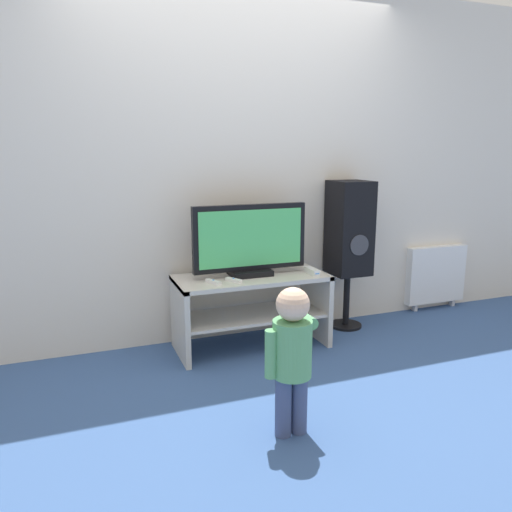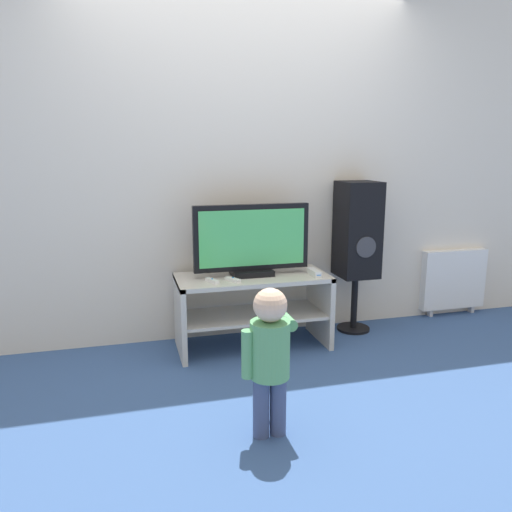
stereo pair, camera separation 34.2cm
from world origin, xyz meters
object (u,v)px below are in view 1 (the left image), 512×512
at_px(television, 250,241).
at_px(remote_secondary, 234,280).
at_px(remote_primary, 213,282).
at_px(speaker_tower, 349,231).
at_px(radiator, 436,275).
at_px(game_console, 312,271).
at_px(child, 292,349).

height_order(television, remote_secondary, television).
height_order(remote_primary, speaker_tower, speaker_tower).
relative_size(television, remote_secondary, 6.36).
xyz_separation_m(speaker_tower, radiator, (1.00, 0.13, -0.47)).
bearing_deg(remote_primary, remote_secondary, -2.03).
relative_size(television, remote_primary, 6.23).
xyz_separation_m(game_console, remote_primary, (-0.74, -0.00, -0.01)).
relative_size(remote_primary, speaker_tower, 0.11).
relative_size(game_console, child, 0.23).
distance_m(television, speaker_tower, 0.87).
bearing_deg(speaker_tower, remote_primary, -169.36).
height_order(television, speaker_tower, speaker_tower).
bearing_deg(radiator, game_console, -166.35).
xyz_separation_m(game_console, radiator, (1.43, 0.35, -0.24)).
height_order(television, game_console, television).
height_order(television, remote_primary, television).
xyz_separation_m(game_console, speaker_tower, (0.43, 0.22, 0.23)).
relative_size(remote_primary, remote_secondary, 1.02).
xyz_separation_m(child, radiator, (2.07, 1.39, -0.14)).
bearing_deg(remote_primary, radiator, 9.19).
xyz_separation_m(remote_primary, radiator, (2.17, 0.35, -0.23)).
relative_size(remote_secondary, speaker_tower, 0.11).
xyz_separation_m(television, game_console, (0.43, -0.12, -0.23)).
distance_m(game_console, remote_primary, 0.74).
relative_size(remote_primary, radiator, 0.22).
distance_m(game_console, speaker_tower, 0.54).
xyz_separation_m(remote_primary, speaker_tower, (1.17, 0.22, 0.24)).
bearing_deg(child, game_console, 58.31).
bearing_deg(remote_primary, speaker_tower, 10.64).
distance_m(television, remote_secondary, 0.32).
bearing_deg(remote_primary, television, 21.86).
height_order(game_console, remote_primary, game_console).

